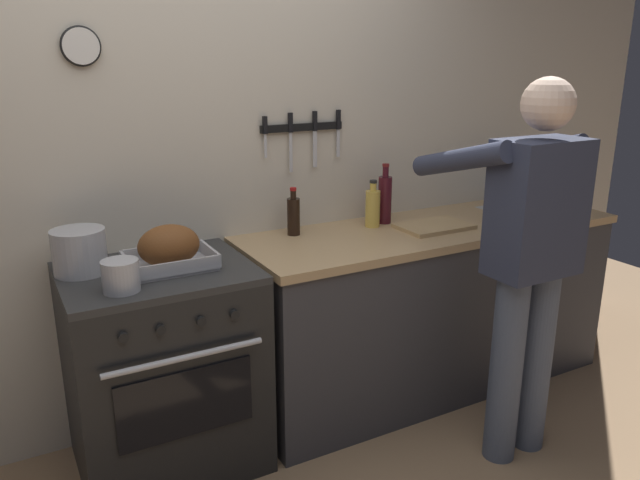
{
  "coord_description": "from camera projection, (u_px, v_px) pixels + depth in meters",
  "views": [
    {
      "loc": [
        -0.78,
        -1.41,
        1.74
      ],
      "look_at": [
        0.46,
        0.85,
        0.96
      ],
      "focal_mm": 34.62,
      "sensor_mm": 36.0,
      "label": 1
    }
  ],
  "objects": [
    {
      "name": "wall_back",
      "position": [
        178.0,
        155.0,
        2.8
      ],
      "size": [
        6.0,
        0.13,
        2.6
      ],
      "color": "beige",
      "rests_on": "ground"
    },
    {
      "name": "stock_pot",
      "position": [
        79.0,
        251.0,
        2.45
      ],
      "size": [
        0.21,
        0.21,
        0.18
      ],
      "color": "#B7B7BC",
      "rests_on": "stove"
    },
    {
      "name": "bottle_soy_sauce",
      "position": [
        293.0,
        215.0,
        2.97
      ],
      "size": [
        0.06,
        0.06,
        0.23
      ],
      "color": "black",
      "rests_on": "counter_block"
    },
    {
      "name": "saucepan",
      "position": [
        121.0,
        276.0,
        2.26
      ],
      "size": [
        0.14,
        0.14,
        0.12
      ],
      "color": "#B7B7BC",
      "rests_on": "stove"
    },
    {
      "name": "bottle_cooking_oil",
      "position": [
        373.0,
        207.0,
        3.11
      ],
      "size": [
        0.07,
        0.07,
        0.24
      ],
      "color": "gold",
      "rests_on": "counter_block"
    },
    {
      "name": "bottle_wine_red",
      "position": [
        385.0,
        198.0,
        3.17
      ],
      "size": [
        0.07,
        0.07,
        0.31
      ],
      "color": "#47141E",
      "rests_on": "counter_block"
    },
    {
      "name": "cutting_board",
      "position": [
        434.0,
        226.0,
        3.11
      ],
      "size": [
        0.36,
        0.24,
        0.02
      ],
      "primitive_type": "cube",
      "color": "tan",
      "rests_on": "counter_block"
    },
    {
      "name": "person_cook",
      "position": [
        529.0,
        251.0,
        2.58
      ],
      "size": [
        0.51,
        0.63,
        1.66
      ],
      "rotation": [
        0.0,
        0.0,
        1.37
      ],
      "color": "#4C566B",
      "rests_on": "ground"
    },
    {
      "name": "counter_block",
      "position": [
        430.0,
        305.0,
        3.29
      ],
      "size": [
        2.03,
        0.65,
        0.9
      ],
      "color": "#38383D",
      "rests_on": "ground"
    },
    {
      "name": "roasting_pan",
      "position": [
        169.0,
        249.0,
        2.5
      ],
      "size": [
        0.35,
        0.26,
        0.18
      ],
      "color": "#B7B7BC",
      "rests_on": "stove"
    },
    {
      "name": "stove",
      "position": [
        165.0,
        369.0,
        2.64
      ],
      "size": [
        0.76,
        0.67,
        0.9
      ],
      "color": "black",
      "rests_on": "ground"
    }
  ]
}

